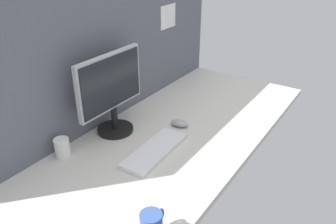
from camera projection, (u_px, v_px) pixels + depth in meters
ground_plane at (172, 135)px, 171.64cm from camera, size 180.00×80.00×3.00cm
cubicle_wall_back at (111, 50)px, 172.78cm from camera, size 180.00×5.50×72.07cm
monitor at (111, 90)px, 162.11cm from camera, size 41.22×18.00×40.22cm
keyboard at (155, 150)px, 154.60cm from camera, size 37.49×14.48×2.00cm
mouse at (180, 123)px, 175.54cm from camera, size 7.39×10.52×3.40cm
mug_ceramic_white at (62, 147)px, 150.83cm from camera, size 6.75×6.75×8.62cm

